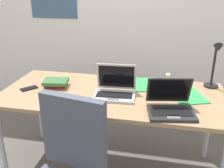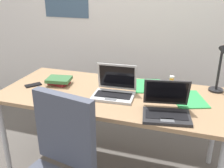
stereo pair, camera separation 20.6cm
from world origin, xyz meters
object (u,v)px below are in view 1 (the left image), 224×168
desk_lamp (215,66)px  computer_mouse (123,81)px  pill_bottle (168,78)px  paper_folder_front_left (146,84)px  laptop_near_mouse (115,90)px  paper_folder_by_keyboard (187,96)px  laptop_near_lamp (171,106)px  book_stack (56,83)px  cell_phone (29,88)px

desk_lamp → computer_mouse: bearing=-177.9°
pill_bottle → paper_folder_front_left: pill_bottle is taller
laptop_near_mouse → pill_bottle: laptop_near_mouse is taller
paper_folder_by_keyboard → laptop_near_lamp: bearing=-114.5°
computer_mouse → paper_folder_by_keyboard: 0.57m
computer_mouse → pill_bottle: (0.39, 0.09, 0.02)m
laptop_near_mouse → book_stack: 0.54m
desk_lamp → pill_bottle: (-0.36, 0.06, -0.16)m
desk_lamp → paper_folder_front_left: desk_lamp is taller
desk_lamp → pill_bottle: size_ratio=5.07×
computer_mouse → paper_folder_by_keyboard: computer_mouse is taller
laptop_near_mouse → pill_bottle: 0.55m
desk_lamp → computer_mouse: size_ratio=4.17×
cell_phone → paper_folder_by_keyboard: (1.29, 0.12, -0.00)m
laptop_near_lamp → paper_folder_by_keyboard: (0.13, 0.29, -0.04)m
desk_lamp → cell_phone: bearing=-167.5°
laptop_near_mouse → computer_mouse: laptop_near_mouse is taller
laptop_near_mouse → laptop_near_lamp: bearing=-24.2°
cell_phone → pill_bottle: size_ratio=1.72×
book_stack → laptop_near_lamp: bearing=-15.8°
pill_bottle → paper_folder_by_keyboard: (0.16, -0.27, -0.04)m
cell_phone → desk_lamp: bearing=52.0°
book_stack → paper_folder_by_keyboard: book_stack is taller
paper_folder_front_left → cell_phone: bearing=-163.0°
desk_lamp → book_stack: size_ratio=1.80×
computer_mouse → book_stack: book_stack is taller
desk_lamp → laptop_near_mouse: 0.84m
pill_bottle → paper_folder_by_keyboard: bearing=-59.9°
computer_mouse → pill_bottle: pill_bottle is taller
pill_bottle → book_stack: bearing=-162.7°
laptop_near_mouse → cell_phone: (-0.73, -0.02, -0.04)m
desk_lamp → laptop_near_mouse: desk_lamp is taller
pill_bottle → laptop_near_lamp: bearing=-87.7°
cell_phone → paper_folder_front_left: (0.95, 0.29, -0.00)m
computer_mouse → cell_phone: (-0.75, -0.30, -0.01)m
laptop_near_lamp → cell_phone: (-1.16, 0.17, -0.04)m
paper_folder_by_keyboard → computer_mouse: bearing=161.3°
computer_mouse → paper_folder_front_left: 0.21m
paper_folder_front_left → pill_bottle: bearing=28.4°
desk_lamp → laptop_near_mouse: bearing=-157.9°
computer_mouse → book_stack: 0.59m
paper_folder_front_left → computer_mouse: bearing=176.4°
desk_lamp → pill_bottle: bearing=170.9°
laptop_near_lamp → paper_folder_front_left: laptop_near_lamp is taller
paper_folder_front_left → book_stack: bearing=-165.7°
laptop_near_mouse → book_stack: bearing=171.5°
laptop_near_mouse → paper_folder_by_keyboard: (0.56, 0.10, -0.04)m
book_stack → paper_folder_by_keyboard: 1.09m
paper_folder_front_left → paper_folder_by_keyboard: 0.38m
pill_bottle → cell_phone: bearing=-161.1°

